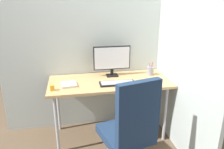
{
  "coord_description": "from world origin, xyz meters",
  "views": [
    {
      "loc": [
        -0.44,
        -2.48,
        1.72
      ],
      "look_at": [
        0.02,
        -0.06,
        0.85
      ],
      "focal_mm": 35.87,
      "sensor_mm": 36.0,
      "label": 1
    }
  ],
  "objects_px": {
    "office_chair": "(130,127)",
    "keyboard": "(117,83)",
    "pen_holder": "(150,71)",
    "notebook": "(69,85)",
    "desk_clamp_accessory": "(52,88)",
    "mouse": "(153,82)",
    "monitor": "(112,59)"
  },
  "relations": [
    {
      "from": "office_chair",
      "to": "pen_holder",
      "type": "xyz_separation_m",
      "value": [
        0.48,
        0.83,
        0.26
      ]
    },
    {
      "from": "keyboard",
      "to": "notebook",
      "type": "relative_size",
      "value": 2.34
    },
    {
      "from": "keyboard",
      "to": "mouse",
      "type": "xyz_separation_m",
      "value": [
        0.42,
        -0.06,
        0.01
      ]
    },
    {
      "from": "office_chair",
      "to": "mouse",
      "type": "relative_size",
      "value": 12.53
    },
    {
      "from": "desk_clamp_accessory",
      "to": "monitor",
      "type": "bearing_deg",
      "value": 25.81
    },
    {
      "from": "desk_clamp_accessory",
      "to": "keyboard",
      "type": "bearing_deg",
      "value": 4.1
    },
    {
      "from": "notebook",
      "to": "keyboard",
      "type": "bearing_deg",
      "value": -11.63
    },
    {
      "from": "pen_holder",
      "to": "desk_clamp_accessory",
      "type": "xyz_separation_m",
      "value": [
        -1.21,
        -0.29,
        -0.02
      ]
    },
    {
      "from": "desk_clamp_accessory",
      "to": "office_chair",
      "type": "bearing_deg",
      "value": -36.32
    },
    {
      "from": "pen_holder",
      "to": "notebook",
      "type": "height_order",
      "value": "pen_holder"
    },
    {
      "from": "monitor",
      "to": "keyboard",
      "type": "height_order",
      "value": "monitor"
    },
    {
      "from": "office_chair",
      "to": "pen_holder",
      "type": "height_order",
      "value": "office_chair"
    },
    {
      "from": "office_chair",
      "to": "pen_holder",
      "type": "distance_m",
      "value": 0.99
    },
    {
      "from": "mouse",
      "to": "desk_clamp_accessory",
      "type": "height_order",
      "value": "desk_clamp_accessory"
    },
    {
      "from": "keyboard",
      "to": "office_chair",
      "type": "bearing_deg",
      "value": -89.66
    },
    {
      "from": "office_chair",
      "to": "desk_clamp_accessory",
      "type": "distance_m",
      "value": 0.94
    },
    {
      "from": "monitor",
      "to": "desk_clamp_accessory",
      "type": "xyz_separation_m",
      "value": [
        -0.72,
        -0.35,
        -0.19
      ]
    },
    {
      "from": "mouse",
      "to": "monitor",
      "type": "bearing_deg",
      "value": 142.44
    },
    {
      "from": "office_chair",
      "to": "desk_clamp_accessory",
      "type": "bearing_deg",
      "value": 143.68
    },
    {
      "from": "office_chair",
      "to": "monitor",
      "type": "height_order",
      "value": "monitor"
    },
    {
      "from": "office_chair",
      "to": "pen_holder",
      "type": "bearing_deg",
      "value": 59.82
    },
    {
      "from": "keyboard",
      "to": "desk_clamp_accessory",
      "type": "bearing_deg",
      "value": -175.9
    },
    {
      "from": "notebook",
      "to": "desk_clamp_accessory",
      "type": "relative_size",
      "value": 2.86
    },
    {
      "from": "mouse",
      "to": "desk_clamp_accessory",
      "type": "xyz_separation_m",
      "value": [
        -1.14,
        0.01,
        0.01
      ]
    },
    {
      "from": "pen_holder",
      "to": "notebook",
      "type": "distance_m",
      "value": 1.05
    },
    {
      "from": "monitor",
      "to": "keyboard",
      "type": "bearing_deg",
      "value": -88.52
    },
    {
      "from": "office_chair",
      "to": "desk_clamp_accessory",
      "type": "relative_size",
      "value": 17.09
    },
    {
      "from": "keyboard",
      "to": "pen_holder",
      "type": "xyz_separation_m",
      "value": [
        0.48,
        0.23,
        0.04
      ]
    },
    {
      "from": "monitor",
      "to": "keyboard",
      "type": "xyz_separation_m",
      "value": [
        0.01,
        -0.3,
        -0.21
      ]
    },
    {
      "from": "mouse",
      "to": "notebook",
      "type": "bearing_deg",
      "value": 175.73
    },
    {
      "from": "mouse",
      "to": "notebook",
      "type": "relative_size",
      "value": 0.48
    },
    {
      "from": "office_chair",
      "to": "keyboard",
      "type": "relative_size",
      "value": 2.55
    }
  ]
}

